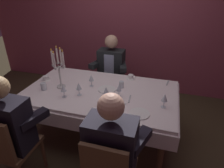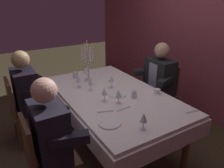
{
  "view_description": "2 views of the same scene",
  "coord_description": "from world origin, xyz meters",
  "px_view_note": "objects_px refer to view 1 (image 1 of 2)",
  "views": [
    {
      "loc": [
        0.76,
        -2.04,
        1.95
      ],
      "look_at": [
        0.16,
        -0.01,
        0.86
      ],
      "focal_mm": 31.37,
      "sensor_mm": 36.0,
      "label": 1
    },
    {
      "loc": [
        2.03,
        -1.23,
        1.84
      ],
      "look_at": [
        0.1,
        -0.06,
        0.91
      ],
      "focal_mm": 34.59,
      "sensor_mm": 36.0,
      "label": 2
    }
  ],
  "objects_px": {
    "dinner_plate_1": "(107,90)",
    "wine_glass_2": "(79,87)",
    "wine_glass_5": "(63,88)",
    "candelabra": "(59,69)",
    "wine_glass_4": "(106,91)",
    "seated_diner_2": "(111,147)",
    "seated_diner_0": "(8,124)",
    "coffee_cup_0": "(131,77)",
    "seated_diner_1": "(111,65)",
    "water_tumbler_0": "(44,86)",
    "water_tumbler_1": "(121,85)",
    "coffee_cup_1": "(46,78)",
    "wine_glass_1": "(91,78)",
    "wine_glass_3": "(119,88)",
    "dinner_plate_0": "(139,114)",
    "wine_glass_0": "(165,98)",
    "dining_table": "(101,98)"
  },
  "relations": [
    {
      "from": "dining_table",
      "to": "wine_glass_3",
      "type": "distance_m",
      "value": 0.36
    },
    {
      "from": "water_tumbler_1",
      "to": "coffee_cup_1",
      "type": "height_order",
      "value": "water_tumbler_1"
    },
    {
      "from": "coffee_cup_0",
      "to": "dining_table",
      "type": "bearing_deg",
      "value": -123.61
    },
    {
      "from": "wine_glass_5",
      "to": "coffee_cup_1",
      "type": "bearing_deg",
      "value": 144.88
    },
    {
      "from": "seated_diner_0",
      "to": "candelabra",
      "type": "bearing_deg",
      "value": 81.74
    },
    {
      "from": "wine_glass_3",
      "to": "wine_glass_5",
      "type": "xyz_separation_m",
      "value": [
        -0.62,
        -0.2,
        -0.0
      ]
    },
    {
      "from": "dinner_plate_0",
      "to": "wine_glass_4",
      "type": "height_order",
      "value": "wine_glass_4"
    },
    {
      "from": "candelabra",
      "to": "coffee_cup_0",
      "type": "distance_m",
      "value": 1.0
    },
    {
      "from": "candelabra",
      "to": "dinner_plate_0",
      "type": "relative_size",
      "value": 2.62
    },
    {
      "from": "dining_table",
      "to": "coffee_cup_1",
      "type": "height_order",
      "value": "coffee_cup_1"
    },
    {
      "from": "wine_glass_1",
      "to": "wine_glass_4",
      "type": "relative_size",
      "value": 1.0
    },
    {
      "from": "dining_table",
      "to": "coffee_cup_0",
      "type": "xyz_separation_m",
      "value": [
        0.3,
        0.45,
        0.15
      ]
    },
    {
      "from": "dinner_plate_0",
      "to": "wine_glass_4",
      "type": "relative_size",
      "value": 1.3
    },
    {
      "from": "dinner_plate_1",
      "to": "water_tumbler_0",
      "type": "xyz_separation_m",
      "value": [
        -0.78,
        -0.22,
        0.04
      ]
    },
    {
      "from": "wine_glass_5",
      "to": "seated_diner_2",
      "type": "xyz_separation_m",
      "value": [
        0.77,
        -0.61,
        -0.12
      ]
    },
    {
      "from": "wine_glass_4",
      "to": "seated_diner_2",
      "type": "relative_size",
      "value": 0.13
    },
    {
      "from": "coffee_cup_1",
      "to": "candelabra",
      "type": "bearing_deg",
      "value": -21.82
    },
    {
      "from": "coffee_cup_0",
      "to": "seated_diner_2",
      "type": "bearing_deg",
      "value": -85.36
    },
    {
      "from": "dinner_plate_1",
      "to": "wine_glass_4",
      "type": "height_order",
      "value": "wine_glass_4"
    },
    {
      "from": "wine_glass_4",
      "to": "water_tumbler_0",
      "type": "distance_m",
      "value": 0.84
    },
    {
      "from": "coffee_cup_0",
      "to": "dinner_plate_1",
      "type": "bearing_deg",
      "value": -118.13
    },
    {
      "from": "wine_glass_3",
      "to": "seated_diner_0",
      "type": "height_order",
      "value": "seated_diner_0"
    },
    {
      "from": "wine_glass_5",
      "to": "seated_diner_0",
      "type": "distance_m",
      "value": 0.68
    },
    {
      "from": "dinner_plate_1",
      "to": "seated_diner_2",
      "type": "distance_m",
      "value": 0.98
    },
    {
      "from": "wine_glass_5",
      "to": "water_tumbler_1",
      "type": "relative_size",
      "value": 1.9
    },
    {
      "from": "candelabra",
      "to": "water_tumbler_0",
      "type": "distance_m",
      "value": 0.31
    },
    {
      "from": "dinner_plate_1",
      "to": "wine_glass_3",
      "type": "height_order",
      "value": "wine_glass_3"
    },
    {
      "from": "wine_glass_5",
      "to": "coffee_cup_0",
      "type": "distance_m",
      "value": 0.98
    },
    {
      "from": "dinner_plate_0",
      "to": "water_tumbler_1",
      "type": "bearing_deg",
      "value": 122.02
    },
    {
      "from": "dinner_plate_0",
      "to": "wine_glass_0",
      "type": "relative_size",
      "value": 1.3
    },
    {
      "from": "seated_diner_1",
      "to": "seated_diner_2",
      "type": "distance_m",
      "value": 1.85
    },
    {
      "from": "water_tumbler_0",
      "to": "wine_glass_0",
      "type": "bearing_deg",
      "value": 1.01
    },
    {
      "from": "candelabra",
      "to": "wine_glass_5",
      "type": "height_order",
      "value": "candelabra"
    },
    {
      "from": "wine_glass_1",
      "to": "seated_diner_1",
      "type": "xyz_separation_m",
      "value": [
        0.03,
        0.8,
        -0.12
      ]
    },
    {
      "from": "wine_glass_5",
      "to": "coffee_cup_0",
      "type": "xyz_separation_m",
      "value": [
        0.66,
        0.72,
        -0.09
      ]
    },
    {
      "from": "dinner_plate_1",
      "to": "wine_glass_5",
      "type": "bearing_deg",
      "value": -145.0
    },
    {
      "from": "dining_table",
      "to": "wine_glass_5",
      "type": "relative_size",
      "value": 11.83
    },
    {
      "from": "coffee_cup_0",
      "to": "seated_diner_0",
      "type": "xyz_separation_m",
      "value": [
        -0.94,
        -1.34,
        -0.03
      ]
    },
    {
      "from": "wine_glass_0",
      "to": "wine_glass_5",
      "type": "relative_size",
      "value": 1.0
    },
    {
      "from": "wine_glass_5",
      "to": "seated_diner_1",
      "type": "height_order",
      "value": "seated_diner_1"
    },
    {
      "from": "dinner_plate_1",
      "to": "seated_diner_0",
      "type": "xyz_separation_m",
      "value": [
        -0.71,
        -0.92,
        -0.01
      ]
    },
    {
      "from": "candelabra",
      "to": "seated_diner_0",
      "type": "bearing_deg",
      "value": -98.26
    },
    {
      "from": "water_tumbler_0",
      "to": "seated_diner_0",
      "type": "relative_size",
      "value": 0.07
    },
    {
      "from": "candelabra",
      "to": "wine_glass_2",
      "type": "relative_size",
      "value": 3.41
    },
    {
      "from": "candelabra",
      "to": "wine_glass_2",
      "type": "bearing_deg",
      "value": -20.24
    },
    {
      "from": "candelabra",
      "to": "coffee_cup_1",
      "type": "height_order",
      "value": "candelabra"
    },
    {
      "from": "wine_glass_1",
      "to": "wine_glass_5",
      "type": "xyz_separation_m",
      "value": [
        -0.21,
        -0.35,
        -0.0
      ]
    },
    {
      "from": "seated_diner_1",
      "to": "seated_diner_0",
      "type": "bearing_deg",
      "value": -106.33
    },
    {
      "from": "dinner_plate_1",
      "to": "wine_glass_2",
      "type": "bearing_deg",
      "value": -142.86
    },
    {
      "from": "wine_glass_3",
      "to": "wine_glass_4",
      "type": "bearing_deg",
      "value": -139.65
    }
  ]
}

